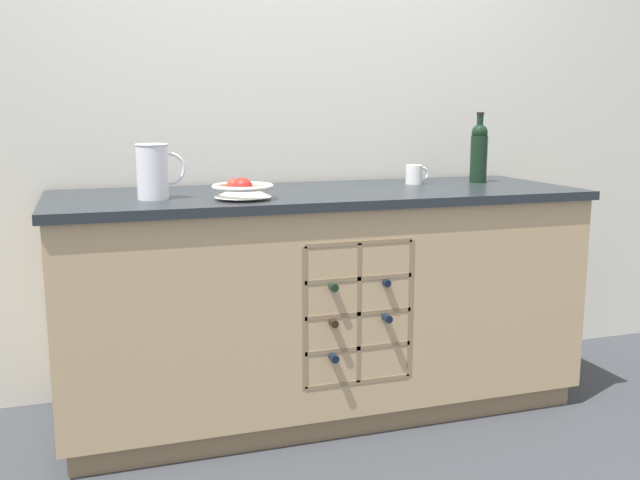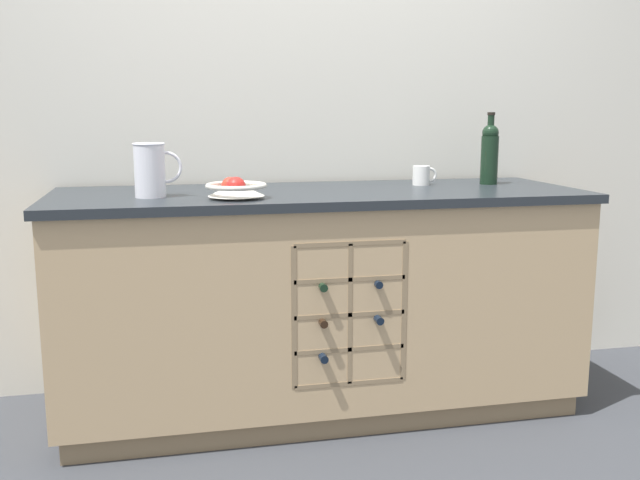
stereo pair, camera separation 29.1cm
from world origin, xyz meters
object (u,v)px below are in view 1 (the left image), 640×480
Objects in this scene: ceramic_mug at (415,175)px; standing_wine_bottle at (479,151)px; fruit_bowl at (242,189)px; white_pitcher at (153,170)px.

standing_wine_bottle reaches higher than ceramic_mug.
white_pitcher is (-0.30, 0.11, 0.07)m from fruit_bowl.
fruit_bowl is at bearing -19.23° from white_pitcher.
white_pitcher reaches higher than fruit_bowl.
ceramic_mug is (1.14, 0.20, -0.06)m from white_pitcher.
standing_wine_bottle reaches higher than white_pitcher.
standing_wine_bottle is (0.30, -0.03, 0.10)m from ceramic_mug.
standing_wine_bottle is (1.14, 0.28, 0.10)m from fruit_bowl.
ceramic_mug reaches higher than fruit_bowl.
standing_wine_bottle is at bearing 13.89° from fruit_bowl.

